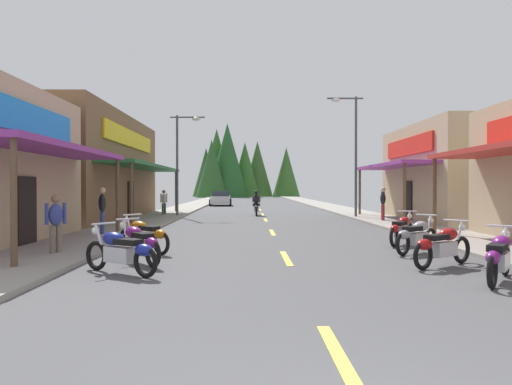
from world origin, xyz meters
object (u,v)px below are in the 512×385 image
object	(u,v)px
motorcycle_parked_right_3	(402,229)
motorcycle_parked_left_1	(138,243)
pedestrian_by_shop	(56,221)
motorcycle_parked_right_2	(417,235)
parked_car_curbside	(221,198)
streetlamp_left	(182,151)
pedestrian_browsing	(383,202)
motorcycle_parked_left_2	(144,235)
rider_cruising_lead	(256,205)
motorcycle_parked_right_0	(499,256)
pedestrian_strolling	(164,201)
motorcycle_parked_left_0	(121,250)
motorcycle_parked_right_1	(442,245)
streetlamp_right	(351,141)
pedestrian_waiting	(102,208)

from	to	relation	value
motorcycle_parked_right_3	motorcycle_parked_left_1	bearing A→B (deg)	150.91
motorcycle_parked_left_1	pedestrian_by_shop	bearing A→B (deg)	26.81
motorcycle_parked_right_2	parked_car_curbside	world-z (taller)	parked_car_curbside
streetlamp_left	pedestrian_browsing	xyz separation A→B (m)	(10.68, -4.56, -2.91)
motorcycle_parked_left_2	rider_cruising_lead	xyz separation A→B (m)	(3.36, 16.25, 0.17)
rider_cruising_lead	parked_car_curbside	bearing A→B (deg)	12.08
parked_car_curbside	motorcycle_parked_right_0	bearing A→B (deg)	-170.08
motorcycle_parked_left_2	pedestrian_strolling	xyz separation A→B (m)	(-2.26, 15.46, 0.44)
motorcycle_parked_left_0	motorcycle_parked_left_1	bearing A→B (deg)	-57.60
motorcycle_parked_right_1	pedestrian_strolling	distance (m)	20.17
streetlamp_left	motorcycle_parked_right_2	bearing A→B (deg)	-60.95
motorcycle_parked_left_2	motorcycle_parked_left_1	bearing A→B (deg)	138.42
motorcycle_parked_left_0	motorcycle_parked_left_1	distance (m)	1.30
pedestrian_browsing	motorcycle_parked_right_1	bearing A→B (deg)	84.90
streetlamp_right	motorcycle_parked_left_0	size ratio (longest dim) A/B	3.78
streetlamp_right	motorcycle_parked_left_1	size ratio (longest dim) A/B	4.03
motorcycle_parked_right_2	motorcycle_parked_right_1	bearing A→B (deg)	-137.40
pedestrian_by_shop	motorcycle_parked_left_0	bearing A→B (deg)	171.77
pedestrian_strolling	parked_car_curbside	world-z (taller)	pedestrian_strolling
streetlamp_right	pedestrian_waiting	xyz separation A→B (m)	(-11.05, -9.48, -3.37)
rider_cruising_lead	pedestrian_browsing	xyz separation A→B (m)	(6.25, -5.82, 0.38)
motorcycle_parked_right_2	pedestrian_by_shop	size ratio (longest dim) A/B	1.04
motorcycle_parked_left_2	pedestrian_browsing	distance (m)	14.19
parked_car_curbside	motorcycle_parked_right_2	bearing A→B (deg)	-169.05
pedestrian_strolling	motorcycle_parked_left_1	bearing A→B (deg)	132.01
pedestrian_by_shop	parked_car_curbside	xyz separation A→B (m)	(2.29, 32.57, -0.23)
motorcycle_parked_right_1	motorcycle_parked_left_0	distance (m)	7.01
motorcycle_parked_right_0	motorcycle_parked_left_1	distance (m)	7.63
motorcycle_parked_right_3	pedestrian_by_shop	world-z (taller)	pedestrian_by_shop
pedestrian_by_shop	pedestrian_waiting	distance (m)	4.78
streetlamp_right	pedestrian_by_shop	xyz separation A→B (m)	(-10.73, -14.24, -3.50)
pedestrian_browsing	streetlamp_left	bearing A→B (deg)	-17.49
streetlamp_left	pedestrian_waiting	bearing A→B (deg)	-96.78
streetlamp_right	pedestrian_strolling	size ratio (longest dim) A/B	4.29
motorcycle_parked_left_2	parked_car_curbside	bearing A→B (deg)	-50.22
streetlamp_left	motorcycle_parked_right_0	xyz separation A→B (m)	(8.63, -19.01, -3.46)
streetlamp_right	pedestrian_strolling	bearing A→B (deg)	169.62
pedestrian_strolling	pedestrian_by_shop	bearing A→B (deg)	124.40
streetlamp_left	motorcycle_parked_left_0	bearing A→B (deg)	-85.93
motorcycle_parked_right_2	motorcycle_parked_left_2	bearing A→B (deg)	136.15
motorcycle_parked_right_0	motorcycle_parked_right_3	bearing A→B (deg)	36.91
motorcycle_parked_left_1	pedestrian_waiting	world-z (taller)	pedestrian_waiting
motorcycle_parked_right_1	pedestrian_by_shop	bearing A→B (deg)	135.66
motorcycle_parked_left_0	motorcycle_parked_right_2	bearing A→B (deg)	-123.90
motorcycle_parked_right_3	motorcycle_parked_left_1	xyz separation A→B (m)	(-7.33, -3.38, 0.00)
motorcycle_parked_right_0	motorcycle_parked_left_1	bearing A→B (deg)	110.36
motorcycle_parked_left_1	pedestrian_strolling	bearing A→B (deg)	-31.31
streetlamp_right	rider_cruising_lead	world-z (taller)	streetlamp_right
motorcycle_parked_right_3	rider_cruising_lead	size ratio (longest dim) A/B	0.83
rider_cruising_lead	parked_car_curbside	world-z (taller)	rider_cruising_lead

